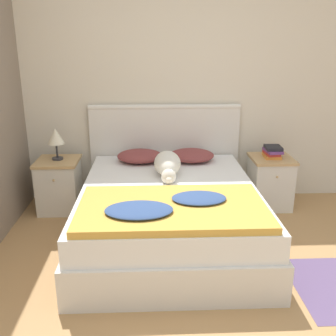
{
  "coord_description": "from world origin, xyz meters",
  "views": [
    {
      "loc": [
        -0.15,
        -2.12,
        1.71
      ],
      "look_at": [
        -0.01,
        1.25,
        0.61
      ],
      "focal_mm": 42.0,
      "sensor_mm": 36.0,
      "label": 1
    }
  ],
  "objects": [
    {
      "name": "book_stack",
      "position": [
        1.11,
        1.78,
        0.6
      ],
      "size": [
        0.19,
        0.24,
        0.12
      ],
      "color": "orange",
      "rests_on": "nightstand_right"
    },
    {
      "name": "nightstand_left",
      "position": [
        -1.12,
        1.77,
        0.27
      ],
      "size": [
        0.43,
        0.45,
        0.55
      ],
      "color": "silver",
      "rests_on": "ground_plane"
    },
    {
      "name": "bed",
      "position": [
        -0.01,
        1.05,
        0.25
      ],
      "size": [
        1.54,
        1.97,
        0.51
      ],
      "color": "silver",
      "rests_on": "ground_plane"
    },
    {
      "name": "ground_plane",
      "position": [
        0.0,
        0.0,
        0.0
      ],
      "size": [
        16.0,
        16.0,
        0.0
      ],
      "primitive_type": "plane",
      "color": "tan"
    },
    {
      "name": "headboard",
      "position": [
        -0.01,
        2.06,
        0.55
      ],
      "size": [
        1.62,
        0.06,
        1.06
      ],
      "color": "silver",
      "rests_on": "ground_plane"
    },
    {
      "name": "quilt",
      "position": [
        -0.02,
        0.52,
        0.55
      ],
      "size": [
        1.37,
        0.82,
        0.1
      ],
      "color": "gold",
      "rests_on": "bed"
    },
    {
      "name": "nightstand_right",
      "position": [
        1.1,
        1.77,
        0.27
      ],
      "size": [
        0.43,
        0.45,
        0.55
      ],
      "color": "silver",
      "rests_on": "ground_plane"
    },
    {
      "name": "table_lamp",
      "position": [
        -1.12,
        1.79,
        0.78
      ],
      "size": [
        0.17,
        0.17,
        0.33
      ],
      "color": "#2D2D33",
      "rests_on": "nightstand_left"
    },
    {
      "name": "wall_back",
      "position": [
        0.0,
        2.13,
        1.27
      ],
      "size": [
        9.0,
        0.06,
        2.55
      ],
      "color": "beige",
      "rests_on": "ground_plane"
    },
    {
      "name": "pillow_right",
      "position": [
        0.26,
        1.79,
        0.57
      ],
      "size": [
        0.47,
        0.4,
        0.12
      ],
      "color": "brown",
      "rests_on": "bed"
    },
    {
      "name": "pillow_left",
      "position": [
        -0.28,
        1.79,
        0.57
      ],
      "size": [
        0.47,
        0.4,
        0.12
      ],
      "color": "brown",
      "rests_on": "bed"
    },
    {
      "name": "dog",
      "position": [
        -0.01,
        1.36,
        0.61
      ],
      "size": [
        0.25,
        0.66,
        0.21
      ],
      "color": "silver",
      "rests_on": "bed"
    }
  ]
}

